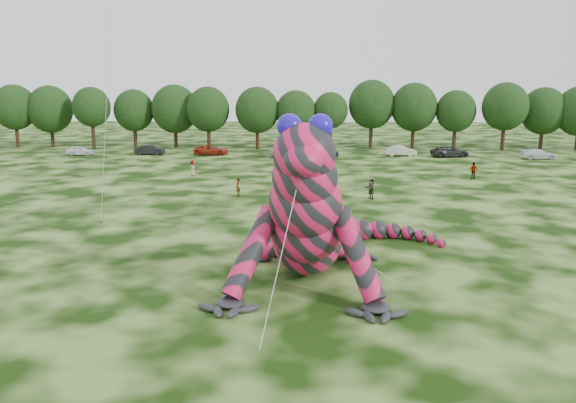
# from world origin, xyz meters

# --- Properties ---
(ground) EXTENTS (240.00, 240.00, 0.00)m
(ground) POSITION_xyz_m (0.00, 0.00, 0.00)
(ground) COLOR #16330A
(ground) RESTS_ON ground
(inflatable_gecko) EXTENTS (15.43, 18.04, 8.69)m
(inflatable_gecko) POSITION_xyz_m (-1.97, 0.20, 4.35)
(inflatable_gecko) COLOR #D61952
(inflatable_gecko) RESTS_ON ground
(tree_1) EXTENTS (6.74, 6.07, 9.81)m
(tree_1) POSITION_xyz_m (-48.36, 58.05, 4.90)
(tree_1) COLOR black
(tree_1) RESTS_ON ground
(tree_2) EXTENTS (7.04, 6.34, 9.64)m
(tree_2) POSITION_xyz_m (-43.02, 58.76, 4.82)
(tree_2) COLOR black
(tree_2) RESTS_ON ground
(tree_3) EXTENTS (5.81, 5.23, 9.44)m
(tree_3) POSITION_xyz_m (-35.72, 57.07, 4.72)
(tree_3) COLOR black
(tree_3) RESTS_ON ground
(tree_4) EXTENTS (6.22, 5.60, 9.06)m
(tree_4) POSITION_xyz_m (-29.64, 58.71, 4.53)
(tree_4) COLOR black
(tree_4) RESTS_ON ground
(tree_5) EXTENTS (7.16, 6.44, 9.80)m
(tree_5) POSITION_xyz_m (-23.12, 58.44, 4.90)
(tree_5) COLOR black
(tree_5) RESTS_ON ground
(tree_6) EXTENTS (6.52, 5.86, 9.49)m
(tree_6) POSITION_xyz_m (-17.56, 56.68, 4.75)
(tree_6) COLOR black
(tree_6) RESTS_ON ground
(tree_7) EXTENTS (6.68, 6.01, 9.48)m
(tree_7) POSITION_xyz_m (-10.08, 56.80, 4.74)
(tree_7) COLOR black
(tree_7) RESTS_ON ground
(tree_8) EXTENTS (6.14, 5.53, 8.94)m
(tree_8) POSITION_xyz_m (-4.22, 56.99, 4.47)
(tree_8) COLOR black
(tree_8) RESTS_ON ground
(tree_9) EXTENTS (5.27, 4.74, 8.68)m
(tree_9) POSITION_xyz_m (1.06, 57.35, 4.34)
(tree_9) COLOR black
(tree_9) RESTS_ON ground
(tree_10) EXTENTS (7.09, 6.38, 10.50)m
(tree_10) POSITION_xyz_m (7.40, 58.58, 5.25)
(tree_10) COLOR black
(tree_10) RESTS_ON ground
(tree_11) EXTENTS (7.01, 6.31, 10.07)m
(tree_11) POSITION_xyz_m (13.79, 58.20, 5.03)
(tree_11) COLOR black
(tree_11) RESTS_ON ground
(tree_12) EXTENTS (5.99, 5.39, 8.97)m
(tree_12) POSITION_xyz_m (20.01, 57.74, 4.49)
(tree_12) COLOR black
(tree_12) RESTS_ON ground
(tree_13) EXTENTS (6.83, 6.15, 10.13)m
(tree_13) POSITION_xyz_m (27.13, 57.13, 5.06)
(tree_13) COLOR black
(tree_13) RESTS_ON ground
(tree_14) EXTENTS (6.82, 6.14, 9.40)m
(tree_14) POSITION_xyz_m (33.46, 58.72, 4.70)
(tree_14) COLOR black
(tree_14) RESTS_ON ground
(car_0) EXTENTS (3.96, 1.82, 1.32)m
(car_0) POSITION_xyz_m (-34.33, 48.41, 0.66)
(car_0) COLOR white
(car_0) RESTS_ON ground
(car_1) EXTENTS (4.23, 1.57, 1.38)m
(car_1) POSITION_xyz_m (-24.78, 49.53, 0.69)
(car_1) COLOR black
(car_1) RESTS_ON ground
(car_2) EXTENTS (4.99, 2.37, 1.38)m
(car_2) POSITION_xyz_m (-16.00, 49.72, 0.69)
(car_2) COLOR #992812
(car_2) RESTS_ON ground
(car_3) EXTENTS (4.49, 2.06, 1.27)m
(car_3) POSITION_xyz_m (-5.38, 47.16, 0.64)
(car_3) COLOR #A3A8AD
(car_3) RESTS_ON ground
(car_4) EXTENTS (4.50, 2.34, 1.46)m
(car_4) POSITION_xyz_m (-0.18, 47.57, 0.73)
(car_4) COLOR #0F1B4A
(car_4) RESTS_ON ground
(car_5) EXTENTS (4.34, 1.56, 1.42)m
(car_5) POSITION_xyz_m (10.67, 49.62, 0.71)
(car_5) COLOR beige
(car_5) RESTS_ON ground
(car_6) EXTENTS (5.53, 3.31, 1.44)m
(car_6) POSITION_xyz_m (17.28, 48.69, 0.72)
(car_6) COLOR #292A2C
(car_6) RESTS_ON ground
(car_7) EXTENTS (4.88, 2.20, 1.39)m
(car_7) POSITION_xyz_m (28.47, 46.87, 0.69)
(car_7) COLOR white
(car_7) RESTS_ON ground
(spectator_4) EXTENTS (0.62, 0.88, 1.70)m
(spectator_4) POSITION_xyz_m (-14.80, 31.19, 0.85)
(spectator_4) COLOR gray
(spectator_4) RESTS_ON ground
(spectator_5) EXTENTS (1.21, 1.68, 1.76)m
(spectator_5) POSITION_xyz_m (3.41, 19.48, 0.88)
(spectator_5) COLOR gray
(spectator_5) RESTS_ON ground
(spectator_1) EXTENTS (1.02, 1.01, 1.67)m
(spectator_1) POSITION_xyz_m (-5.18, 21.76, 0.83)
(spectator_1) COLOR gray
(spectator_1) RESTS_ON ground
(spectator_0) EXTENTS (0.42, 0.61, 1.63)m
(spectator_0) POSITION_xyz_m (-8.40, 20.23, 0.82)
(spectator_0) COLOR gray
(spectator_0) RESTS_ON ground
(spectator_3) EXTENTS (1.11, 0.61, 1.79)m
(spectator_3) POSITION_xyz_m (15.32, 30.30, 0.90)
(spectator_3) COLOR gray
(spectator_3) RESTS_ON ground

